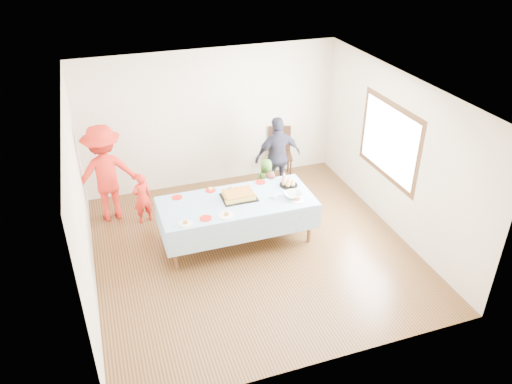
% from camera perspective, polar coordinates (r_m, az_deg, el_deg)
% --- Properties ---
extents(ground, '(5.00, 5.00, 0.00)m').
position_cam_1_polar(ground, '(8.28, -0.38, -6.52)').
color(ground, '#412A12').
rests_on(ground, ground).
extents(room_walls, '(5.04, 5.04, 2.72)m').
position_cam_1_polar(room_walls, '(7.38, -0.03, 4.69)').
color(room_walls, beige).
rests_on(room_walls, ground).
extents(party_table, '(2.50, 1.10, 0.78)m').
position_cam_1_polar(party_table, '(8.08, -2.21, -1.34)').
color(party_table, '#58321E').
rests_on(party_table, ground).
extents(birthday_cake, '(0.56, 0.43, 0.10)m').
position_cam_1_polar(birthday_cake, '(8.11, -1.98, -0.38)').
color(birthday_cake, black).
rests_on(birthday_cake, party_table).
extents(rolls_tray, '(0.31, 0.31, 0.09)m').
position_cam_1_polar(rolls_tray, '(8.48, 3.75, 0.99)').
color(rolls_tray, black).
rests_on(rolls_tray, party_table).
extents(punch_bowl, '(0.30, 0.30, 0.07)m').
position_cam_1_polar(punch_bowl, '(8.15, 4.31, -0.35)').
color(punch_bowl, silver).
rests_on(punch_bowl, party_table).
extents(party_hat, '(0.10, 0.10, 0.17)m').
position_cam_1_polar(party_hat, '(8.62, 3.24, 1.88)').
color(party_hat, white).
rests_on(party_hat, party_table).
extents(fork_pile, '(0.24, 0.18, 0.07)m').
position_cam_1_polar(fork_pile, '(8.11, 2.27, -0.48)').
color(fork_pile, white).
rests_on(fork_pile, party_table).
extents(plate_red_far_a, '(0.18, 0.18, 0.01)m').
position_cam_1_polar(plate_red_far_a, '(8.23, -9.01, -0.61)').
color(plate_red_far_a, red).
rests_on(plate_red_far_a, party_table).
extents(plate_red_far_b, '(0.17, 0.17, 0.01)m').
position_cam_1_polar(plate_red_far_b, '(8.36, -5.21, 0.19)').
color(plate_red_far_b, red).
rests_on(plate_red_far_b, party_table).
extents(plate_red_far_c, '(0.20, 0.20, 0.01)m').
position_cam_1_polar(plate_red_far_c, '(8.35, -2.60, 0.27)').
color(plate_red_far_c, red).
rests_on(plate_red_far_c, party_table).
extents(plate_red_far_d, '(0.18, 0.18, 0.01)m').
position_cam_1_polar(plate_red_far_d, '(8.57, 0.53, 1.14)').
color(plate_red_far_d, red).
rests_on(plate_red_far_d, party_table).
extents(plate_red_near, '(0.19, 0.19, 0.01)m').
position_cam_1_polar(plate_red_near, '(7.64, -5.77, -3.01)').
color(plate_red_near, red).
rests_on(plate_red_near, party_table).
extents(plate_white_left, '(0.21, 0.21, 0.01)m').
position_cam_1_polar(plate_white_left, '(7.55, -8.07, -3.59)').
color(plate_white_left, white).
rests_on(plate_white_left, party_table).
extents(plate_white_mid, '(0.24, 0.24, 0.01)m').
position_cam_1_polar(plate_white_mid, '(7.68, -3.41, -2.68)').
color(plate_white_mid, white).
rests_on(plate_white_mid, party_table).
extents(plate_white_right, '(0.21, 0.21, 0.01)m').
position_cam_1_polar(plate_white_right, '(8.07, 4.73, -0.96)').
color(plate_white_right, white).
rests_on(plate_white_right, party_table).
extents(dining_chair, '(0.56, 0.56, 1.05)m').
position_cam_1_polar(dining_chair, '(10.23, 2.75, 4.87)').
color(dining_chair, black).
rests_on(dining_chair, ground).
extents(toddler_left, '(0.40, 0.31, 0.95)m').
position_cam_1_polar(toddler_left, '(8.94, -12.86, -0.68)').
color(toddler_left, red).
rests_on(toddler_left, ground).
extents(toddler_mid, '(0.44, 0.30, 0.89)m').
position_cam_1_polar(toddler_mid, '(9.30, 1.17, 1.22)').
color(toddler_mid, '#3E7125').
rests_on(toddler_mid, ground).
extents(toddler_right, '(0.52, 0.47, 0.87)m').
position_cam_1_polar(toddler_right, '(8.92, 1.51, -0.25)').
color(toddler_right, '#AB634F').
rests_on(toddler_right, ground).
extents(adult_left, '(1.21, 0.78, 1.78)m').
position_cam_1_polar(adult_left, '(9.01, -16.81, 2.03)').
color(adult_left, red).
rests_on(adult_left, ground).
extents(adult_right, '(0.94, 0.44, 1.57)m').
position_cam_1_polar(adult_right, '(9.49, 2.52, 4.10)').
color(adult_right, '#2D2D3E').
rests_on(adult_right, ground).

